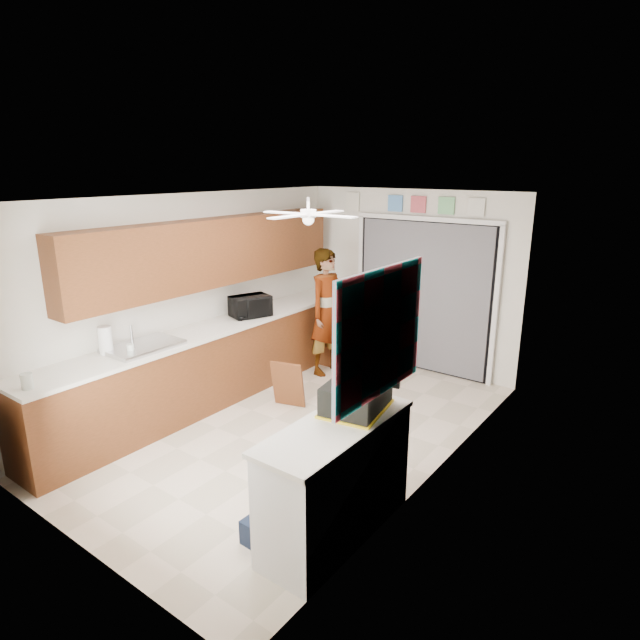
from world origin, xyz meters
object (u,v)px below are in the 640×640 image
Objects in this scene: microwave at (250,306)px; paper_towel_roll at (105,340)px; suitcase at (356,396)px; man at (328,312)px; cardboard_box at (289,513)px; dog at (333,421)px; navy_crate at (267,532)px.

paper_towel_roll reaches higher than microwave.
microwave is at bearing 140.18° from suitcase.
suitcase is (2.76, 0.44, -0.03)m from paper_towel_roll.
cardboard_box is at bearing -144.43° from man.
microwave is 0.88× the size of suitcase.
microwave is 0.28× the size of man.
microwave reaches higher than dog.
paper_towel_roll is 0.53× the size of suitcase.
dog is at bearing -90.12° from microwave.
microwave reaches higher than navy_crate.
microwave is 1.48× the size of navy_crate.
cardboard_box is 0.63× the size of dog.
paper_towel_roll is 2.65m from navy_crate.
paper_towel_roll is at bearing -166.34° from microwave.
cardboard_box is at bearing 90.00° from navy_crate.
suitcase is at bearing -100.67° from microwave.
cardboard_box is 1.43m from dog.
dog is (-0.51, 1.33, 0.12)m from cardboard_box.
cardboard_box is (2.44, -0.03, -0.97)m from paper_towel_roll.
microwave is 2.97m from suitcase.
suitcase is 1.45× the size of cardboard_box.
man reaches higher than dog.
paper_towel_roll is 0.49× the size of dog.
dog is at bearing 110.93° from cardboard_box.
paper_towel_roll is 0.17× the size of man.
paper_towel_roll is 0.77× the size of cardboard_box.
suitcase is 0.91× the size of dog.
microwave is 0.80× the size of dog.
microwave is at bearing 156.08° from man.
suitcase is 1.25m from navy_crate.
cardboard_box is 0.27m from navy_crate.
man is at bearing -9.51° from microwave.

